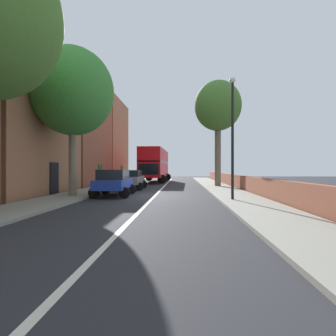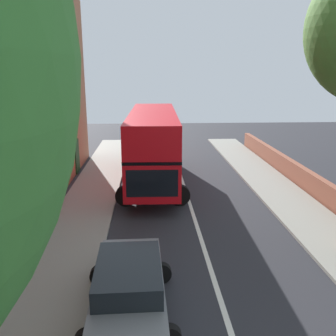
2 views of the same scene
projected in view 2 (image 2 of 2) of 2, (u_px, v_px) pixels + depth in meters
double_decker_bus at (153, 142)px, 20.41m from camera, size 3.74×11.06×4.06m
parked_car_grey_left_0 at (129, 284)px, 9.32m from camera, size 2.50×4.50×1.58m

